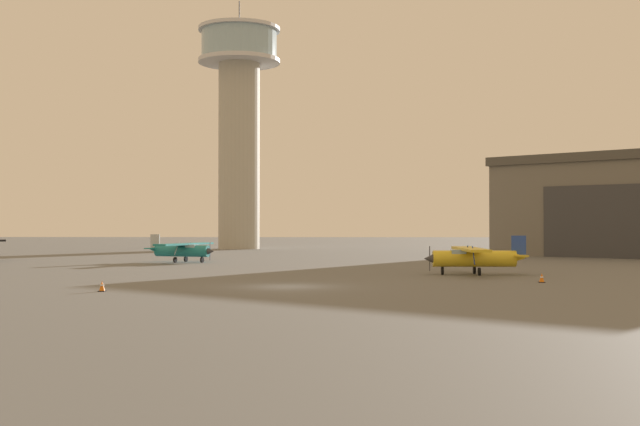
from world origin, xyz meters
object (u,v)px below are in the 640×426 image
(airplane_teal, at_px, (181,249))
(traffic_cone_near_right, at_px, (102,286))
(traffic_cone_mid_apron, at_px, (542,278))
(airplane_yellow, at_px, (475,256))
(control_tower, at_px, (239,112))

(airplane_teal, bearing_deg, traffic_cone_near_right, -66.15)
(traffic_cone_near_right, height_order, traffic_cone_mid_apron, traffic_cone_mid_apron)
(airplane_yellow, xyz_separation_m, traffic_cone_mid_apron, (2.78, -7.66, -0.99))
(control_tower, height_order, traffic_cone_mid_apron, control_tower)
(airplane_yellow, distance_m, traffic_cone_near_right, 26.33)
(airplane_teal, relative_size, airplane_yellow, 0.95)
(traffic_cone_near_right, bearing_deg, traffic_cone_mid_apron, 17.32)
(control_tower, relative_size, traffic_cone_mid_apron, 64.53)
(control_tower, xyz_separation_m, airplane_teal, (0.80, -44.42, -19.12))
(airplane_yellow, bearing_deg, control_tower, -68.90)
(traffic_cone_mid_apron, bearing_deg, control_tower, 111.67)
(traffic_cone_near_right, relative_size, traffic_cone_mid_apron, 0.99)
(control_tower, xyz_separation_m, airplane_yellow, (25.23, -62.85, -19.07))
(airplane_teal, height_order, traffic_cone_mid_apron, airplane_teal)
(airplane_yellow, relative_size, traffic_cone_mid_apron, 16.07)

